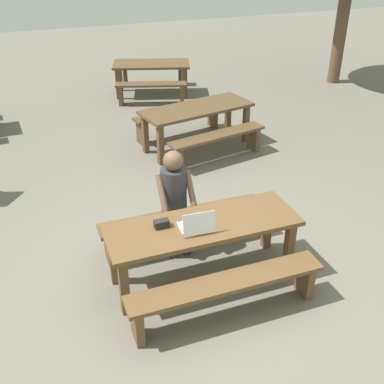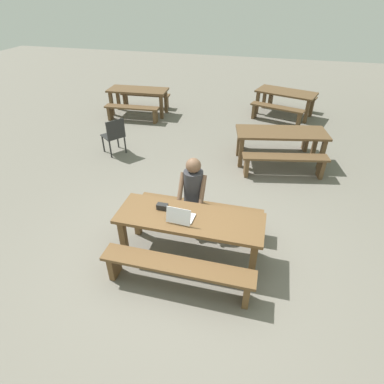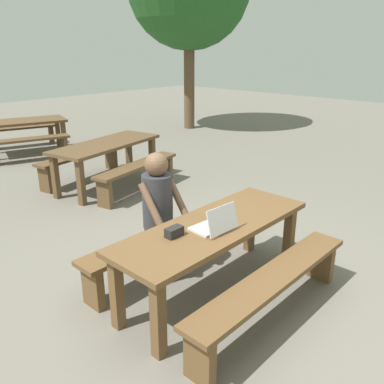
{
  "view_description": "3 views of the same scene",
  "coord_description": "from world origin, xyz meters",
  "px_view_note": "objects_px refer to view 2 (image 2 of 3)",
  "views": [
    {
      "loc": [
        -1.54,
        -3.79,
        3.45
      ],
      "look_at": [
        -0.03,
        0.25,
        0.96
      ],
      "focal_mm": 43.86,
      "sensor_mm": 36.0,
      "label": 1
    },
    {
      "loc": [
        0.86,
        -3.23,
        3.41
      ],
      "look_at": [
        -0.03,
        0.25,
        0.96
      ],
      "focal_mm": 29.02,
      "sensor_mm": 36.0,
      "label": 2
    },
    {
      "loc": [
        -2.57,
        -2.11,
        2.22
      ],
      "look_at": [
        -0.03,
        0.25,
        0.96
      ],
      "focal_mm": 37.84,
      "sensor_mm": 36.0,
      "label": 3
    }
  ],
  "objects_px": {
    "small_pouch": "(162,207)",
    "picnic_table_rear": "(286,95)",
    "laptop": "(181,217)",
    "person_seated": "(193,190)",
    "picnic_table_mid": "(138,93)",
    "picnic_table_front": "(190,223)",
    "plastic_chair": "(114,135)",
    "picnic_table_distant": "(281,136)"
  },
  "relations": [
    {
      "from": "small_pouch",
      "to": "picnic_table_rear",
      "type": "relative_size",
      "value": 0.08
    },
    {
      "from": "laptop",
      "to": "picnic_table_rear",
      "type": "xyz_separation_m",
      "value": [
        1.39,
        6.48,
        -0.17
      ]
    },
    {
      "from": "person_seated",
      "to": "picnic_table_mid",
      "type": "bearing_deg",
      "value": 121.14
    },
    {
      "from": "picnic_table_rear",
      "to": "person_seated",
      "type": "bearing_deg",
      "value": -86.05
    },
    {
      "from": "picnic_table_front",
      "to": "laptop",
      "type": "relative_size",
      "value": 5.8
    },
    {
      "from": "small_pouch",
      "to": "person_seated",
      "type": "xyz_separation_m",
      "value": [
        0.32,
        0.52,
        -0.0
      ]
    },
    {
      "from": "laptop",
      "to": "picnic_table_mid",
      "type": "distance_m",
      "value": 6.23
    },
    {
      "from": "small_pouch",
      "to": "picnic_table_front",
      "type": "bearing_deg",
      "value": -11.37
    },
    {
      "from": "plastic_chair",
      "to": "picnic_table_distant",
      "type": "relative_size",
      "value": 0.43
    },
    {
      "from": "person_seated",
      "to": "plastic_chair",
      "type": "xyz_separation_m",
      "value": [
        -2.42,
        2.16,
        -0.28
      ]
    },
    {
      "from": "laptop",
      "to": "picnic_table_rear",
      "type": "height_order",
      "value": "laptop"
    },
    {
      "from": "picnic_table_mid",
      "to": "picnic_table_rear",
      "type": "relative_size",
      "value": 0.97
    },
    {
      "from": "plastic_chair",
      "to": "picnic_table_rear",
      "type": "bearing_deg",
      "value": 170.73
    },
    {
      "from": "picnic_table_front",
      "to": "small_pouch",
      "type": "xyz_separation_m",
      "value": [
        -0.43,
        0.09,
        0.15
      ]
    },
    {
      "from": "picnic_table_mid",
      "to": "picnic_table_front",
      "type": "bearing_deg",
      "value": -64.3
    },
    {
      "from": "picnic_table_front",
      "to": "picnic_table_distant",
      "type": "height_order",
      "value": "picnic_table_distant"
    },
    {
      "from": "person_seated",
      "to": "picnic_table_mid",
      "type": "distance_m",
      "value": 5.62
    },
    {
      "from": "laptop",
      "to": "plastic_chair",
      "type": "bearing_deg",
      "value": -46.14
    },
    {
      "from": "plastic_chair",
      "to": "picnic_table_rear",
      "type": "distance_m",
      "value": 5.26
    },
    {
      "from": "laptop",
      "to": "picnic_table_mid",
      "type": "relative_size",
      "value": 0.2
    },
    {
      "from": "person_seated",
      "to": "plastic_chair",
      "type": "distance_m",
      "value": 3.26
    },
    {
      "from": "person_seated",
      "to": "picnic_table_distant",
      "type": "height_order",
      "value": "person_seated"
    },
    {
      "from": "picnic_table_distant",
      "to": "picnic_table_front",
      "type": "bearing_deg",
      "value": -121.36
    },
    {
      "from": "picnic_table_front",
      "to": "person_seated",
      "type": "relative_size",
      "value": 1.61
    },
    {
      "from": "small_pouch",
      "to": "plastic_chair",
      "type": "distance_m",
      "value": 3.42
    },
    {
      "from": "picnic_table_front",
      "to": "picnic_table_rear",
      "type": "bearing_deg",
      "value": 78.64
    },
    {
      "from": "person_seated",
      "to": "picnic_table_rear",
      "type": "bearing_deg",
      "value": 76.48
    },
    {
      "from": "picnic_table_mid",
      "to": "picnic_table_rear",
      "type": "distance_m",
      "value": 4.41
    },
    {
      "from": "picnic_table_front",
      "to": "laptop",
      "type": "bearing_deg",
      "value": -138.94
    },
    {
      "from": "picnic_table_rear",
      "to": "picnic_table_mid",
      "type": "bearing_deg",
      "value": -149.75
    },
    {
      "from": "plastic_chair",
      "to": "picnic_table_mid",
      "type": "relative_size",
      "value": 0.48
    },
    {
      "from": "picnic_table_front",
      "to": "laptop",
      "type": "xyz_separation_m",
      "value": [
        -0.1,
        -0.09,
        0.17
      ]
    },
    {
      "from": "laptop",
      "to": "picnic_table_rear",
      "type": "relative_size",
      "value": 0.19
    },
    {
      "from": "picnic_table_distant",
      "to": "picnic_table_mid",
      "type": "bearing_deg",
      "value": 141.75
    },
    {
      "from": "picnic_table_mid",
      "to": "small_pouch",
      "type": "bearing_deg",
      "value": -67.5
    },
    {
      "from": "picnic_table_mid",
      "to": "laptop",
      "type": "bearing_deg",
      "value": -65.54
    },
    {
      "from": "small_pouch",
      "to": "plastic_chair",
      "type": "height_order",
      "value": "plastic_chair"
    },
    {
      "from": "picnic_table_front",
      "to": "plastic_chair",
      "type": "relative_size",
      "value": 2.37
    },
    {
      "from": "laptop",
      "to": "picnic_table_front",
      "type": "bearing_deg",
      "value": -135.4
    },
    {
      "from": "laptop",
      "to": "picnic_table_mid",
      "type": "height_order",
      "value": "laptop"
    },
    {
      "from": "laptop",
      "to": "plastic_chair",
      "type": "height_order",
      "value": "laptop"
    },
    {
      "from": "person_seated",
      "to": "picnic_table_distant",
      "type": "relative_size",
      "value": 0.63
    }
  ]
}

